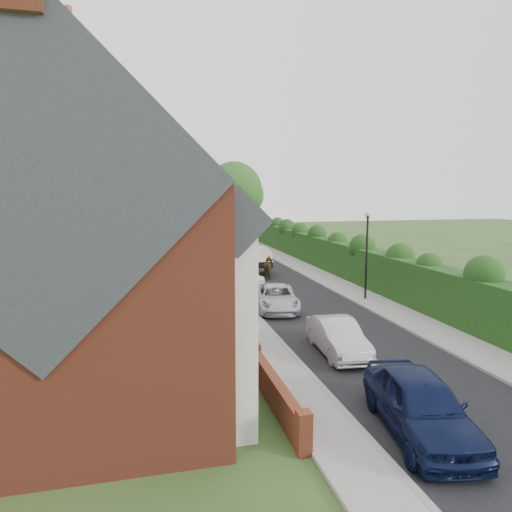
{
  "coord_description": "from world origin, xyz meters",
  "views": [
    {
      "loc": [
        -8.87,
        -19.65,
        6.3
      ],
      "look_at": [
        -2.09,
        8.3,
        2.2
      ],
      "focal_mm": 32.0,
      "sensor_mm": 36.0,
      "label": 1
    }
  ],
  "objects_px": {
    "car_red": "(222,258)",
    "car_green": "(249,269)",
    "lamppost": "(367,244)",
    "car_grey": "(212,243)",
    "car_black": "(200,238)",
    "car_beige": "(208,248)",
    "car_white": "(240,275)",
    "car_silver_b": "(276,298)",
    "horse": "(269,268)",
    "car_silver_a": "(338,337)",
    "horse_cart": "(263,258)",
    "car_navy": "(420,404)"
  },
  "relations": [
    {
      "from": "car_red",
      "to": "car_green",
      "type": "bearing_deg",
      "value": -93.72
    },
    {
      "from": "car_green",
      "to": "car_red",
      "type": "height_order",
      "value": "car_red"
    },
    {
      "from": "lamppost",
      "to": "car_grey",
      "type": "relative_size",
      "value": 1.12
    },
    {
      "from": "car_black",
      "to": "car_beige",
      "type": "bearing_deg",
      "value": -93.95
    },
    {
      "from": "car_grey",
      "to": "car_white",
      "type": "bearing_deg",
      "value": -96.66
    },
    {
      "from": "car_silver_b",
      "to": "lamppost",
      "type": "bearing_deg",
      "value": 17.51
    },
    {
      "from": "car_black",
      "to": "horse",
      "type": "xyz_separation_m",
      "value": [
        2.32,
        -23.08,
        0.08
      ]
    },
    {
      "from": "car_silver_b",
      "to": "car_beige",
      "type": "height_order",
      "value": "car_silver_b"
    },
    {
      "from": "lamppost",
      "to": "car_silver_a",
      "type": "height_order",
      "value": "lamppost"
    },
    {
      "from": "car_green",
      "to": "horse",
      "type": "height_order",
      "value": "horse"
    },
    {
      "from": "car_green",
      "to": "car_beige",
      "type": "xyz_separation_m",
      "value": [
        -1.22,
        12.97,
        -0.0
      ]
    },
    {
      "from": "lamppost",
      "to": "horse",
      "type": "bearing_deg",
      "value": 114.54
    },
    {
      "from": "car_beige",
      "to": "car_grey",
      "type": "distance_m",
      "value": 4.7
    },
    {
      "from": "car_grey",
      "to": "horse_cart",
      "type": "distance_m",
      "value": 16.37
    },
    {
      "from": "car_red",
      "to": "horse",
      "type": "distance_m",
      "value": 6.89
    },
    {
      "from": "car_white",
      "to": "car_green",
      "type": "height_order",
      "value": "car_white"
    },
    {
      "from": "car_navy",
      "to": "horse_cart",
      "type": "xyz_separation_m",
      "value": [
        1.87,
        23.68,
        0.4
      ]
    },
    {
      "from": "car_white",
      "to": "horse",
      "type": "height_order",
      "value": "horse"
    },
    {
      "from": "car_navy",
      "to": "horse",
      "type": "relative_size",
      "value": 2.6
    },
    {
      "from": "car_beige",
      "to": "horse",
      "type": "xyz_separation_m",
      "value": [
        2.61,
        -13.67,
        0.13
      ]
    },
    {
      "from": "car_navy",
      "to": "car_green",
      "type": "relative_size",
      "value": 1.26
    },
    {
      "from": "horse_cart",
      "to": "car_grey",
      "type": "bearing_deg",
      "value": 95.41
    },
    {
      "from": "car_beige",
      "to": "car_black",
      "type": "distance_m",
      "value": 9.42
    },
    {
      "from": "car_navy",
      "to": "car_white",
      "type": "relative_size",
      "value": 1.01
    },
    {
      "from": "car_green",
      "to": "horse_cart",
      "type": "distance_m",
      "value": 1.96
    },
    {
      "from": "car_beige",
      "to": "car_black",
      "type": "bearing_deg",
      "value": 88.4
    },
    {
      "from": "car_white",
      "to": "car_black",
      "type": "relative_size",
      "value": 1.16
    },
    {
      "from": "car_white",
      "to": "car_green",
      "type": "xyz_separation_m",
      "value": [
        1.12,
        2.47,
        -0.04
      ]
    },
    {
      "from": "car_silver_b",
      "to": "car_grey",
      "type": "distance_m",
      "value": 26.91
    },
    {
      "from": "car_white",
      "to": "horse",
      "type": "bearing_deg",
      "value": 22.79
    },
    {
      "from": "car_silver_b",
      "to": "car_black",
      "type": "xyz_separation_m",
      "value": [
        -0.34,
        31.74,
        0.04
      ]
    },
    {
      "from": "lamppost",
      "to": "car_white",
      "type": "distance_m",
      "value": 9.07
    },
    {
      "from": "car_navy",
      "to": "car_black",
      "type": "xyz_separation_m",
      "value": [
        -0.44,
        44.8,
        -0.12
      ]
    },
    {
      "from": "car_navy",
      "to": "car_grey",
      "type": "relative_size",
      "value": 1.03
    },
    {
      "from": "car_black",
      "to": "horse",
      "type": "bearing_deg",
      "value": -86.43
    },
    {
      "from": "lamppost",
      "to": "car_red",
      "type": "relative_size",
      "value": 1.32
    },
    {
      "from": "car_silver_a",
      "to": "lamppost",
      "type": "bearing_deg",
      "value": 60.06
    },
    {
      "from": "lamppost",
      "to": "car_green",
      "type": "height_order",
      "value": "lamppost"
    },
    {
      "from": "car_white",
      "to": "car_black",
      "type": "distance_m",
      "value": 24.85
    },
    {
      "from": "car_navy",
      "to": "horse",
      "type": "bearing_deg",
      "value": 94.97
    },
    {
      "from": "horse_cart",
      "to": "car_green",
      "type": "bearing_deg",
      "value": -137.74
    },
    {
      "from": "car_red",
      "to": "horse",
      "type": "height_order",
      "value": "horse"
    },
    {
      "from": "car_silver_a",
      "to": "horse_cart",
      "type": "bearing_deg",
      "value": 88.61
    },
    {
      "from": "car_navy",
      "to": "lamppost",
      "type": "bearing_deg",
      "value": 78.21
    },
    {
      "from": "car_navy",
      "to": "horse_cart",
      "type": "height_order",
      "value": "horse_cart"
    },
    {
      "from": "car_white",
      "to": "car_green",
      "type": "distance_m",
      "value": 2.71
    },
    {
      "from": "lamppost",
      "to": "car_red",
      "type": "xyz_separation_m",
      "value": [
        -6.0,
        14.37,
        -2.65
      ]
    },
    {
      "from": "car_black",
      "to": "car_silver_a",
      "type": "bearing_deg",
      "value": -90.99
    },
    {
      "from": "car_grey",
      "to": "car_black",
      "type": "distance_m",
      "value": 4.9
    },
    {
      "from": "car_silver_a",
      "to": "car_green",
      "type": "relative_size",
      "value": 1.09
    }
  ]
}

